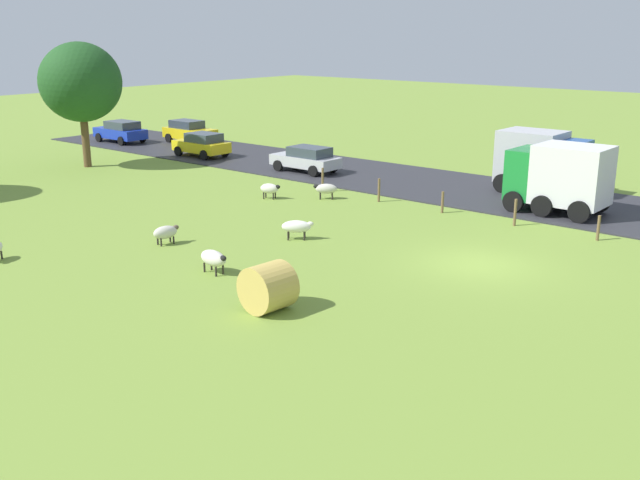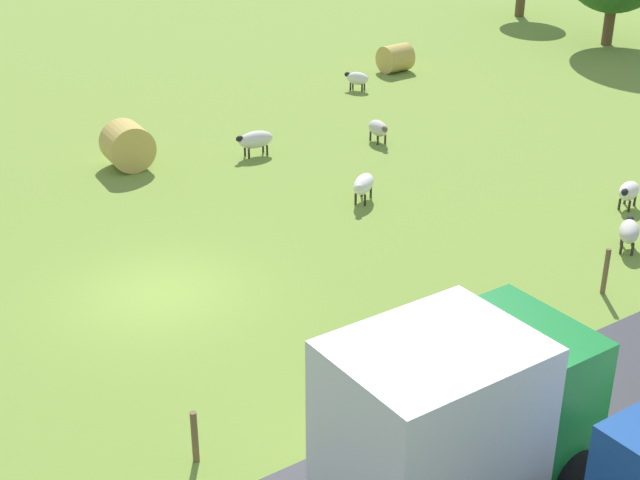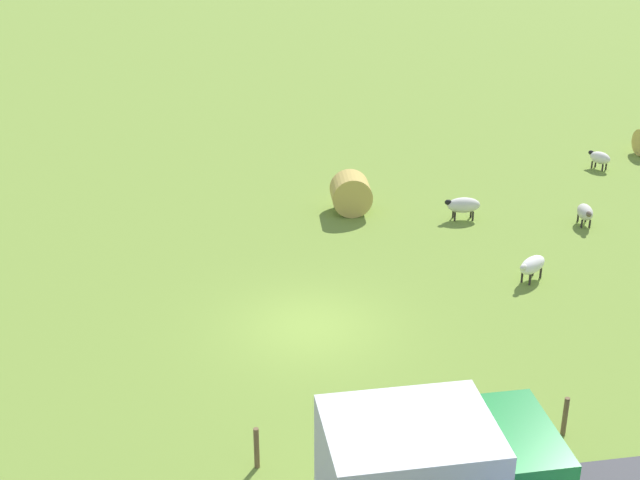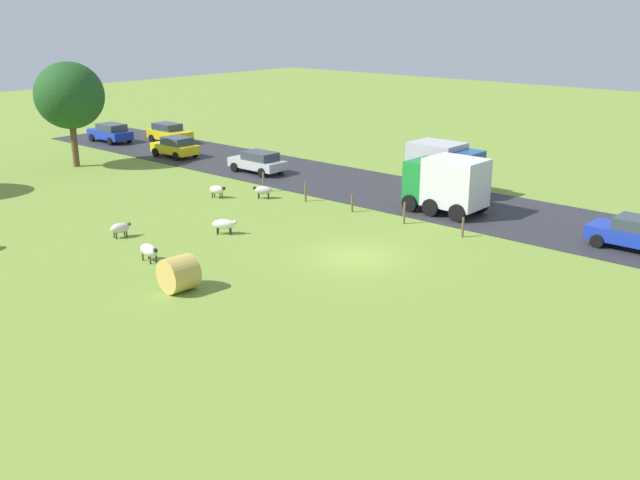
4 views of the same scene
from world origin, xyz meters
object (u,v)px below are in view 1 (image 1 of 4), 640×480
(sheep_0, at_px, (326,189))
(tree_0, at_px, (81,82))
(sheep_3, at_px, (297,227))
(hay_bale_0, at_px, (268,287))
(car_2, at_px, (189,131))
(truck_0, at_px, (541,160))
(car_0, at_px, (307,159))
(truck_1, at_px, (560,176))
(sheep_5, at_px, (270,189))
(car_1, at_px, (121,131))
(sheep_1, at_px, (214,258))
(car_4, at_px, (202,144))
(sheep_2, at_px, (166,232))

(sheep_0, bearing_deg, tree_0, 98.28)
(sheep_0, distance_m, sheep_3, 7.38)
(hay_bale_0, xyz_separation_m, car_2, (20.60, 27.65, 0.17))
(sheep_0, distance_m, car_2, 21.02)
(truck_0, bearing_deg, hay_bale_0, -178.47)
(sheep_3, relative_size, car_0, 0.30)
(truck_1, height_order, car_0, truck_1)
(sheep_5, distance_m, truck_1, 13.73)
(hay_bale_0, relative_size, car_1, 0.34)
(sheep_1, xyz_separation_m, car_4, (15.75, 18.39, 0.32))
(car_2, bearing_deg, truck_1, -96.64)
(sheep_0, bearing_deg, car_1, 78.58)
(hay_bale_0, distance_m, car_0, 21.94)
(sheep_0, height_order, truck_0, truck_0)
(truck_1, bearing_deg, car_0, 89.28)
(sheep_2, distance_m, tree_0, 19.32)
(sheep_1, height_order, sheep_2, sheep_1)
(sheep_3, relative_size, car_1, 0.29)
(sheep_0, xyz_separation_m, car_4, (4.35, 14.07, 0.35))
(car_1, height_order, car_2, car_2)
(car_0, bearing_deg, sheep_5, -154.25)
(sheep_0, bearing_deg, car_4, 72.83)
(car_0, bearing_deg, hay_bale_0, -142.26)
(hay_bale_0, xyz_separation_m, car_0, (17.35, 13.43, 0.11))
(sheep_0, xyz_separation_m, sheep_2, (-10.18, -0.22, -0.03))
(sheep_5, relative_size, truck_1, 0.26)
(sheep_3, bearing_deg, truck_0, -15.26)
(hay_bale_0, bearing_deg, sheep_1, 71.12)
(car_1, xyz_separation_m, car_2, (3.14, -4.00, 0.02))
(tree_0, bearing_deg, car_0, -58.61)
(sheep_2, distance_m, truck_1, 17.65)
(truck_0, distance_m, car_1, 31.28)
(sheep_2, height_order, hay_bale_0, hay_bale_0)
(truck_0, bearing_deg, truck_1, -145.75)
(truck_1, distance_m, car_4, 24.10)
(tree_0, distance_m, truck_0, 26.84)
(sheep_0, distance_m, car_1, 23.95)
(car_1, xyz_separation_m, car_4, (-0.40, -9.41, -0.01))
(sheep_5, xyz_separation_m, car_1, (6.49, 21.30, 0.36))
(hay_bale_0, bearing_deg, tree_0, 67.73)
(hay_bale_0, height_order, truck_0, truck_0)
(hay_bale_0, relative_size, car_2, 0.35)
(sheep_0, relative_size, hay_bale_0, 0.80)
(car_4, bearing_deg, sheep_1, -130.57)
(sheep_1, xyz_separation_m, car_2, (19.28, 23.80, 0.36))
(sheep_3, height_order, car_0, car_0)
(car_1, distance_m, car_2, 5.08)
(car_0, distance_m, car_1, 18.22)
(truck_1, xyz_separation_m, car_4, (-0.10, 24.09, -0.88))
(tree_0, xyz_separation_m, car_2, (10.34, 2.59, -4.18))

